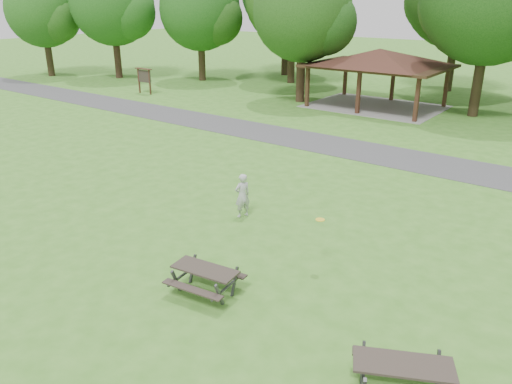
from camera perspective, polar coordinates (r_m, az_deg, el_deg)
name	(u,v)px	position (r m, az deg, el deg)	size (l,w,h in m)	color
ground	(136,273)	(13.85, -13.52, -8.97)	(160.00, 160.00, 0.00)	#3B7621
asphalt_path	(365,151)	(24.37, 12.34, 4.57)	(120.00, 3.20, 0.02)	#3E3F41
pavilion	(379,60)	(34.36, 13.89, 14.47)	(8.60, 7.01, 3.76)	#342113
notice_board	(144,76)	(39.31, -12.69, 12.79)	(1.60, 0.30, 1.88)	#3E2016
tree_row_a	(113,6)	(47.59, -15.99, 19.80)	(7.56, 7.20, 9.97)	black
tree_row_b	(201,12)	(44.82, -6.31, 19.77)	(7.14, 6.80, 9.28)	#302115
tree_row_c	(294,1)	(43.27, 4.36, 20.93)	(8.19, 7.80, 10.67)	black
tree_row_d	(304,15)	(35.13, 5.49, 19.54)	(6.93, 6.60, 9.27)	#312016
tree_flank_left	(44,13)	(50.84, -23.11, 18.32)	(6.72, 6.40, 8.93)	black
picnic_table_middle	(205,274)	(12.44, -5.83, -9.35)	(1.81, 1.53, 0.72)	#2C251F
picnic_table_far	(403,371)	(9.92, 16.43, -19.08)	(2.24, 2.08, 0.78)	#2D2520
frisbee_in_flight	(320,220)	(13.05, 7.34, -3.16)	(0.26, 0.26, 0.02)	yellow
frisbee_thrower	(242,196)	(16.45, -1.57, -0.41)	(0.55, 0.36, 1.51)	#AFAFB2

